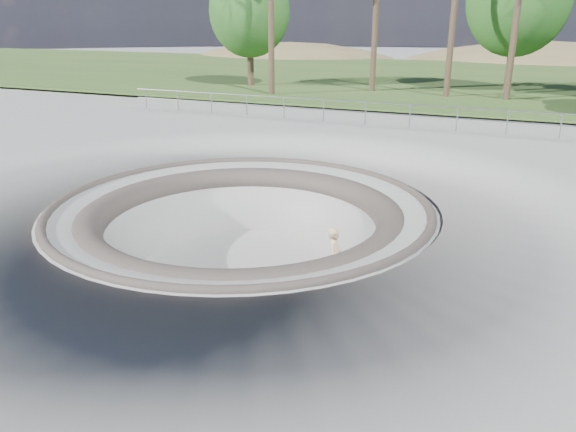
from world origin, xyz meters
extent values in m
plane|color=#9E9E99|center=(0.00, 0.00, 0.00)|extent=(180.00, 180.00, 0.00)
torus|color=#9E9E99|center=(0.00, 0.00, -2.00)|extent=(14.00, 14.00, 4.00)
cylinder|color=#9E9E99|center=(0.00, 0.00, -1.95)|extent=(6.60, 6.60, 0.10)
torus|color=#514641|center=(0.00, 0.00, -0.02)|extent=(10.24, 10.24, 0.24)
torus|color=#514641|center=(0.00, 0.00, -0.45)|extent=(8.91, 8.91, 0.81)
cube|color=#315321|center=(0.00, 34.00, 0.22)|extent=(180.00, 36.00, 0.12)
ellipsoid|color=brown|center=(-22.00, 55.00, -6.44)|extent=(50.40, 36.00, 23.40)
ellipsoid|color=brown|center=(8.00, 60.00, -7.87)|extent=(61.60, 44.00, 28.60)
cylinder|color=gray|center=(0.00, 12.00, 1.17)|extent=(25.00, 0.05, 0.05)
cylinder|color=gray|center=(0.00, 12.00, 0.72)|extent=(25.00, 0.05, 0.05)
cube|color=brown|center=(2.70, -0.10, -1.83)|extent=(0.79, 0.41, 0.02)
cylinder|color=#A7A6AB|center=(2.70, -0.10, -1.86)|extent=(0.07, 0.16, 0.03)
cylinder|color=#A7A6AB|center=(2.70, -0.10, -1.86)|extent=(0.07, 0.16, 0.03)
cylinder|color=white|center=(2.70, -0.10, -1.87)|extent=(0.06, 0.04, 0.06)
cylinder|color=white|center=(2.70, -0.10, -1.87)|extent=(0.06, 0.04, 0.06)
cylinder|color=white|center=(2.70, -0.10, -1.87)|extent=(0.06, 0.04, 0.06)
cylinder|color=white|center=(2.70, -0.10, -1.87)|extent=(0.06, 0.04, 0.06)
imported|color=beige|center=(2.70, -0.10, -1.02)|extent=(0.44, 0.62, 1.59)
cylinder|color=brown|center=(-7.99, 19.20, 5.36)|extent=(0.36, 0.36, 10.39)
cylinder|color=brown|center=(-2.75, 23.28, 4.10)|extent=(0.36, 0.36, 7.86)
cylinder|color=brown|center=(5.42, 22.42, 3.93)|extent=(0.36, 0.36, 7.51)
cylinder|color=brown|center=(-11.34, 22.99, 2.48)|extent=(0.44, 0.44, 4.61)
ellipsoid|color=#2D561D|center=(-11.34, 22.99, 5.11)|extent=(5.51, 5.01, 6.01)
cylinder|color=brown|center=(5.22, 26.71, 2.77)|extent=(0.44, 0.44, 5.20)
ellipsoid|color=#2D561D|center=(5.22, 26.71, 5.74)|extent=(6.21, 5.64, 6.77)
camera|label=1|loc=(6.80, -12.63, 4.77)|focal=35.00mm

